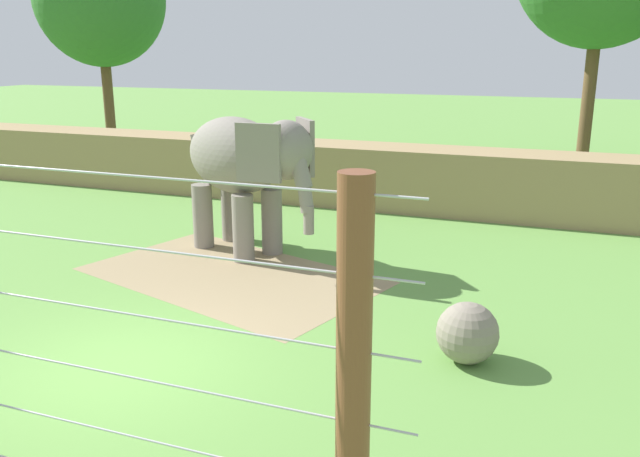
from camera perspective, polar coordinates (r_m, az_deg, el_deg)
name	(u,v)px	position (r m, az deg, el deg)	size (l,w,h in m)	color
ground_plane	(124,365)	(10.40, -16.71, -11.36)	(120.00, 120.00, 0.00)	#609342
dirt_patch	(231,275)	(13.79, -7.73, -4.07)	(6.03, 3.58, 0.01)	#937F5B
embankment_wall	(354,174)	(19.80, 2.97, 4.73)	(36.00, 1.80, 1.80)	#997F56
elephant	(244,163)	(14.78, -6.65, 5.68)	(3.95, 2.78, 3.16)	gray
enrichment_ball	(467,333)	(10.14, 12.72, -8.85)	(0.94, 0.94, 0.94)	gray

